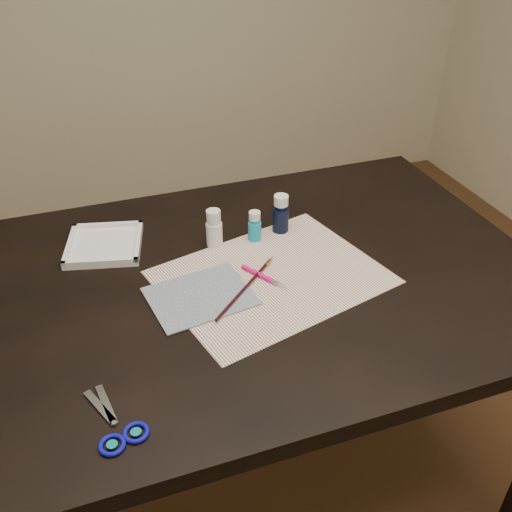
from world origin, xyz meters
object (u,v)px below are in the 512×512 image
object	(u,v)px
paint_bottle_navy	(281,214)
paper	(272,277)
canvas	(200,296)
palette_tray	(104,244)
paint_bottle_white	(214,228)
scissors	(107,419)
paint_bottle_cyan	(255,226)

from	to	relation	value
paint_bottle_navy	paper	bearing A→B (deg)	-116.94
canvas	palette_tray	bearing A→B (deg)	122.67
paint_bottle_navy	paint_bottle_white	bearing A→B (deg)	-177.42
paper	scissors	size ratio (longest dim) A/B	2.78
canvas	paint_bottle_white	xyz separation A→B (m)	(0.09, 0.19, 0.04)
paper	scissors	world-z (taller)	scissors
paper	paint_bottle_cyan	distance (m)	0.17
paper	paint_bottle_white	bearing A→B (deg)	116.25
paper	canvas	bearing A→B (deg)	-174.13
palette_tray	paint_bottle_cyan	bearing A→B (deg)	-13.53
paper	paint_bottle_navy	world-z (taller)	paint_bottle_navy
palette_tray	scissors	bearing A→B (deg)	-96.64
paint_bottle_white	canvas	bearing A→B (deg)	-114.57
paint_bottle_cyan	scissors	size ratio (longest dim) A/B	0.46
canvas	palette_tray	xyz separation A→B (m)	(-0.17, 0.26, 0.01)
paint_bottle_white	palette_tray	size ratio (longest dim) A/B	0.55
paint_bottle_cyan	paint_bottle_navy	size ratio (longest dim) A/B	0.79
paper	paint_bottle_white	size ratio (longest dim) A/B	4.97
paper	canvas	xyz separation A→B (m)	(-0.17, -0.02, 0.00)
canvas	scissors	world-z (taller)	scissors
paint_bottle_white	scissors	bearing A→B (deg)	-124.80
canvas	paint_bottle_navy	world-z (taller)	paint_bottle_navy
paint_bottle_white	paint_bottle_navy	distance (m)	0.17
paper	scissors	xyz separation A→B (m)	(-0.40, -0.29, 0.00)
paper	scissors	bearing A→B (deg)	-144.56
scissors	paint_bottle_white	bearing A→B (deg)	-58.08
paint_bottle_cyan	paint_bottle_navy	bearing A→B (deg)	13.31
paint_bottle_cyan	palette_tray	bearing A→B (deg)	166.47
canvas	palette_tray	size ratio (longest dim) A/B	1.23
canvas	scissors	bearing A→B (deg)	-130.76
canvas	scissors	distance (m)	0.35
paint_bottle_white	palette_tray	world-z (taller)	paint_bottle_white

